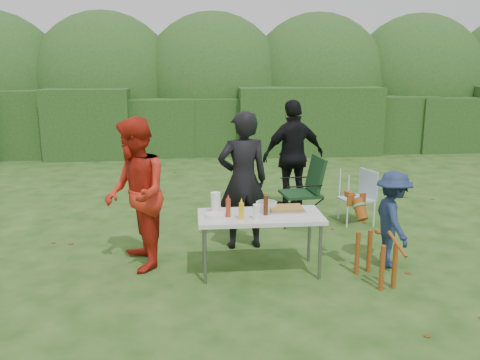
{
  "coord_description": "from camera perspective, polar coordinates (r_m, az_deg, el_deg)",
  "views": [
    {
      "loc": [
        -0.69,
        -6.01,
        2.55
      ],
      "look_at": [
        -0.06,
        0.53,
        1.0
      ],
      "focal_mm": 38.0,
      "sensor_mm": 36.0,
      "label": 1
    }
  ],
  "objects": [
    {
      "name": "hedge_row",
      "position": [
        14.14,
        -2.69,
        6.35
      ],
      "size": [
        22.0,
        1.4,
        1.7
      ],
      "primitive_type": "cube",
      "color": "#23471C",
      "rests_on": "ground"
    },
    {
      "name": "child",
      "position": [
        6.64,
        16.75,
        -4.25
      ],
      "size": [
        0.48,
        0.81,
        1.23
      ],
      "primitive_type": "imported",
      "rotation": [
        0.0,
        0.0,
        1.54
      ],
      "color": "#1C2B4E",
      "rests_on": "ground"
    },
    {
      "name": "person_red_jacket",
      "position": [
        6.36,
        -11.64,
        -1.59
      ],
      "size": [
        0.93,
        1.08,
        1.9
      ],
      "primitive_type": "imported",
      "rotation": [
        0.0,
        0.0,
        -1.31
      ],
      "color": "red",
      "rests_on": "ground"
    },
    {
      "name": "focaccia_bread",
      "position": [
        6.3,
        5.17,
        -3.14
      ],
      "size": [
        0.4,
        0.26,
        0.04
      ],
      "primitive_type": "cube",
      "color": "#AC7E36",
      "rests_on": "food_tray"
    },
    {
      "name": "mustard_bottle",
      "position": [
        5.93,
        0.16,
        -3.51
      ],
      "size": [
        0.06,
        0.06,
        0.2
      ],
      "primitive_type": "cylinder",
      "color": "yellow",
      "rests_on": "folding_table"
    },
    {
      "name": "ground",
      "position": [
        6.57,
        0.97,
        -9.58
      ],
      "size": [
        80.0,
        80.0,
        0.0
      ],
      "primitive_type": "plane",
      "color": "#1E4211"
    },
    {
      "name": "person_black_puffy",
      "position": [
        8.74,
        6.01,
        2.71
      ],
      "size": [
        1.21,
        0.74,
        1.92
      ],
      "primitive_type": "imported",
      "rotation": [
        0.0,
        0.0,
        3.41
      ],
      "color": "black",
      "rests_on": "ground"
    },
    {
      "name": "beer_bottle",
      "position": [
        6.1,
        2.92,
        -2.85
      ],
      "size": [
        0.06,
        0.06,
        0.24
      ],
      "primitive_type": "cylinder",
      "color": "#47230F",
      "rests_on": "folding_table"
    },
    {
      "name": "shrub_backdrop",
      "position": [
        15.66,
        -3.02,
        9.78
      ],
      "size": [
        20.0,
        2.6,
        3.2
      ],
      "primitive_type": "ellipsoid",
      "color": "#3D6628",
      "rests_on": "ground"
    },
    {
      "name": "pasta_bowl",
      "position": [
        6.33,
        2.98,
        -2.91
      ],
      "size": [
        0.26,
        0.26,
        0.1
      ],
      "primitive_type": "cylinder",
      "color": "silver",
      "rests_on": "folding_table"
    },
    {
      "name": "plate_stack",
      "position": [
        6.02,
        -2.8,
        -4.03
      ],
      "size": [
        0.24,
        0.24,
        0.05
      ],
      "primitive_type": "cylinder",
      "color": "white",
      "rests_on": "folding_table"
    },
    {
      "name": "food_tray",
      "position": [
        6.31,
        5.16,
        -3.38
      ],
      "size": [
        0.45,
        0.3,
        0.02
      ],
      "primitive_type": "cube",
      "color": "#B7B7BA",
      "rests_on": "folding_table"
    },
    {
      "name": "camping_chair",
      "position": [
        8.16,
        6.81,
        -1.11
      ],
      "size": [
        0.74,
        0.74,
        1.08
      ],
      "primitive_type": null,
      "rotation": [
        0.0,
        0.0,
        3.25
      ],
      "color": "#16391B",
      "rests_on": "ground"
    },
    {
      "name": "dog",
      "position": [
        6.19,
        15.08,
        -6.91
      ],
      "size": [
        0.64,
        1.05,
        0.93
      ],
      "primitive_type": null,
      "rotation": [
        0.0,
        0.0,
        1.84
      ],
      "color": "brown",
      "rests_on": "ground"
    },
    {
      "name": "person_cook",
      "position": [
        6.93,
        0.33,
        -0.06
      ],
      "size": [
        0.75,
        0.54,
        1.91
      ],
      "primitive_type": "imported",
      "rotation": [
        0.0,
        0.0,
        3.27
      ],
      "color": "black",
      "rests_on": "ground"
    },
    {
      "name": "cup_stack",
      "position": [
        5.94,
        1.84,
        -3.6
      ],
      "size": [
        0.08,
        0.08,
        0.18
      ],
      "primitive_type": "cylinder",
      "color": "white",
      "rests_on": "folding_table"
    },
    {
      "name": "lawn_chair",
      "position": [
        8.31,
        12.96,
        -1.85
      ],
      "size": [
        0.64,
        0.64,
        0.86
      ],
      "primitive_type": null,
      "rotation": [
        0.0,
        0.0,
        3.46
      ],
      "color": "teal",
      "rests_on": "ground"
    },
    {
      "name": "ketchup_bottle",
      "position": [
        6.02,
        -1.33,
        -3.15
      ],
      "size": [
        0.06,
        0.06,
        0.22
      ],
      "primitive_type": "cylinder",
      "color": "#A9371D",
      "rests_on": "folding_table"
    },
    {
      "name": "folding_table",
      "position": [
        6.16,
        2.28,
        -4.37
      ],
      "size": [
        1.5,
        0.7,
        0.74
      ],
      "color": "silver",
      "rests_on": "ground"
    },
    {
      "name": "paper_towel_roll",
      "position": [
        6.16,
        -2.76,
        -2.59
      ],
      "size": [
        0.12,
        0.12,
        0.26
      ],
      "primitive_type": "cylinder",
      "color": "white",
      "rests_on": "folding_table"
    }
  ]
}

